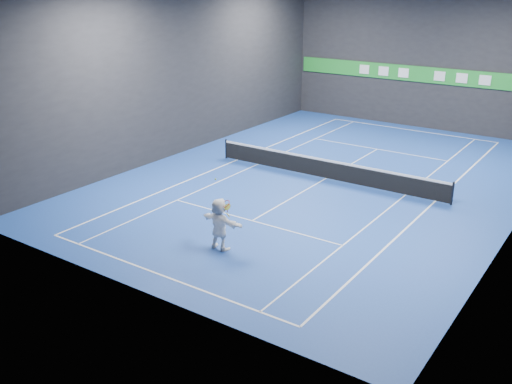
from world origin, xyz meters
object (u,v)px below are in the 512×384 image
Objects in this scene: player at (219,224)px; tennis_net at (326,168)px; tennis_ball at (215,179)px; tennis_racket at (227,206)px.

player reaches higher than tennis_net.
tennis_ball is at bearing -32.01° from player.
tennis_racket is (0.30, 0.05, 0.77)m from player.
tennis_racket is (0.80, -9.13, 1.21)m from tennis_net.
tennis_ball reaches higher than tennis_racket.
tennis_ball is 0.09× the size of tennis_racket.
tennis_ball is 9.17m from tennis_net.
tennis_racket is at bearing -16.59° from tennis_ball.
player is at bearing -171.01° from tennis_racket.
tennis_racket is (0.63, -0.19, -0.82)m from tennis_ball.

